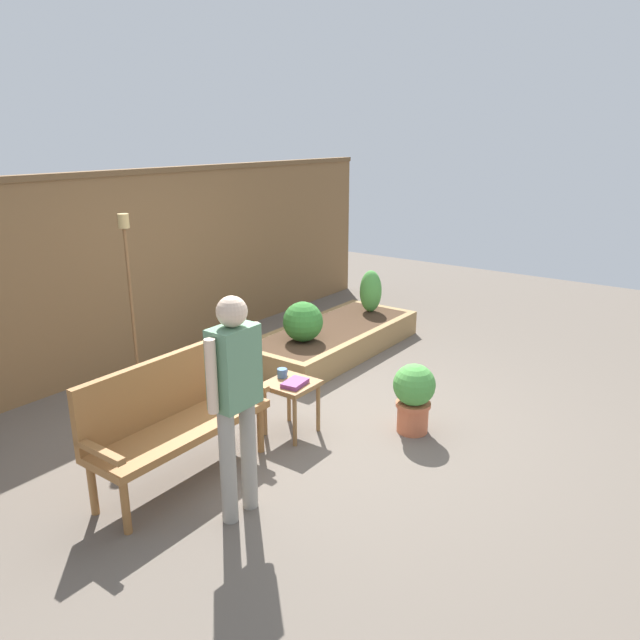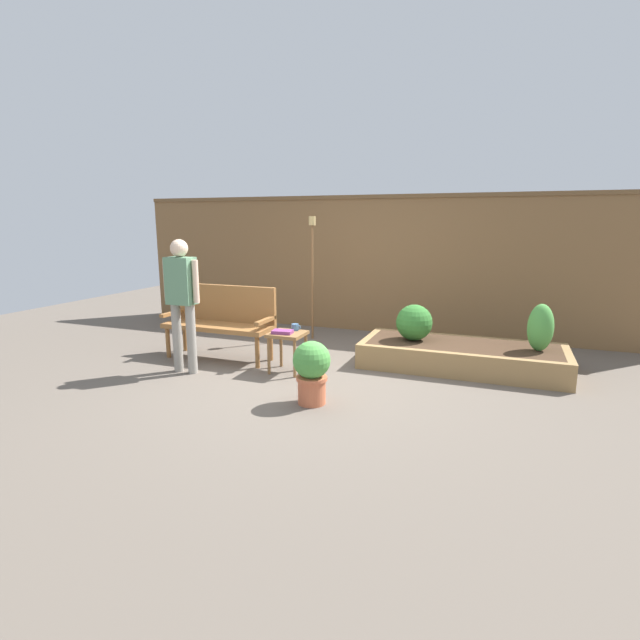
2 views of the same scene
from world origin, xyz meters
name	(u,v)px [view 1 (image 1 of 2)]	position (x,y,z in m)	size (l,w,h in m)	color
ground_plane	(326,419)	(0.00, 0.00, 0.00)	(14.00, 14.00, 0.00)	#60564C
fence_back	(137,268)	(0.00, 2.60, 1.09)	(8.40, 0.14, 2.16)	brown
garden_bench	(172,411)	(-1.45, 0.38, 0.54)	(1.44, 0.48, 0.94)	#936033
side_table	(291,391)	(-0.39, 0.10, 0.40)	(0.40, 0.40, 0.48)	olive
cup_on_table	(282,373)	(-0.34, 0.23, 0.52)	(0.12, 0.09, 0.08)	teal
book_on_table	(295,383)	(-0.42, 0.03, 0.50)	(0.23, 0.15, 0.04)	#7F3875
potted_boxwood	(414,394)	(0.26, -0.74, 0.35)	(0.37, 0.37, 0.63)	#C66642
raised_planter_bed	(333,339)	(1.53, 1.00, 0.15)	(2.40, 1.00, 0.30)	#997547
shrub_near_bench	(303,322)	(0.94, 0.99, 0.52)	(0.45, 0.45, 0.45)	brown
shrub_far_corner	(371,291)	(2.37, 0.99, 0.57)	(0.28, 0.28, 0.55)	brown
tiki_torch	(129,277)	(-0.73, 1.74, 1.24)	(0.10, 0.10, 1.83)	brown
person_by_bench	(235,389)	(-1.51, -0.35, 0.93)	(0.47, 0.20, 1.56)	gray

